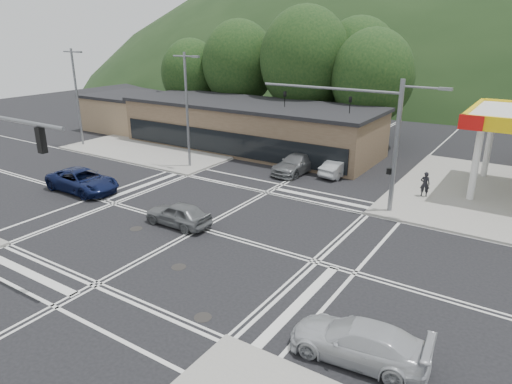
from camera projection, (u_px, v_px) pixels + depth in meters
The scene contains 20 objects.
ground at pixel (200, 228), 25.71m from camera, with size 120.00×120.00×0.00m, color black.
sidewalk_nw at pixel (180, 142), 45.23m from camera, with size 16.00×16.00×0.15m, color gray.
commercial_row at pixel (249, 127), 42.58m from camera, with size 24.00×8.00×4.00m, color brown.
commercial_nw at pixel (130, 113), 50.84m from camera, with size 8.00×7.00×3.60m, color #846B4F.
hill_north at pixel (471, 82), 96.85m from camera, with size 252.00×126.00×140.00m, color black.
tree_n_a at pixel (239, 63), 49.46m from camera, with size 8.00×8.00×11.75m.
tree_n_b at pixel (305, 59), 45.14m from camera, with size 9.00×9.00×12.98m.
tree_n_c at pixel (372, 77), 41.99m from camera, with size 7.60×7.60×10.87m.
tree_n_d at pixel (191, 74), 52.18m from camera, with size 6.80×6.80×9.76m.
tree_n_e at pixel (358, 65), 46.47m from camera, with size 8.40×8.40×11.98m.
streetlight_nw at pixel (187, 105), 35.46m from camera, with size 2.50×0.25×9.00m.
streetlight_w at pixel (77, 93), 42.37m from camera, with size 2.50×0.25×9.00m.
signal_mast_ne at pixel (377, 128), 26.93m from camera, with size 11.65×0.30×8.00m.
car_blue_west at pixel (82, 181), 31.40m from camera, with size 2.56×5.54×1.54m, color #0D163C.
car_grey_center at pixel (178, 214), 25.92m from camera, with size 1.63×4.04×1.38m, color slate.
car_silver_east at pixel (358, 341), 15.34m from camera, with size 1.92×4.71×1.37m, color silver.
car_queue_a at pixel (340, 168), 34.82m from camera, with size 1.36×3.91×1.29m, color #A8ACAF.
car_queue_b at pixel (345, 154), 38.58m from camera, with size 1.56×3.88×1.32m, color #BBBBB7.
car_northbound at pixel (297, 163), 35.56m from camera, with size 2.07×5.10×1.48m, color slate.
pedestrian at pixel (425, 184), 30.02m from camera, with size 0.61×0.40×1.67m, color black.
Camera 1 is at (15.45, -18.03, 10.57)m, focal length 32.00 mm.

